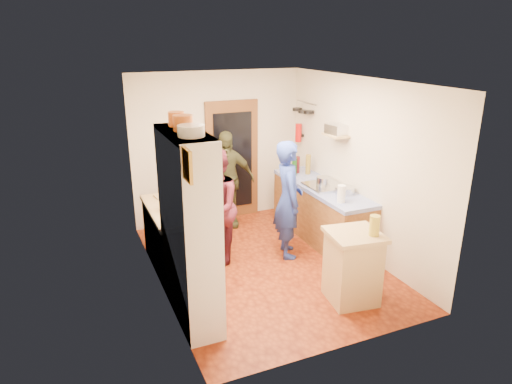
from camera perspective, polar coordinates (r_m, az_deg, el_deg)
floor at (r=6.67m, az=1.18°, el=-9.16°), size 3.00×4.00×0.02m
ceiling at (r=5.91m, az=1.36°, el=13.87°), size 3.00×4.00×0.02m
wall_back at (r=7.97m, az=-4.78°, el=5.58°), size 3.00×0.02×2.60m
wall_front at (r=4.53m, az=11.94°, el=-5.32°), size 3.00×0.02×2.60m
wall_left at (r=5.73m, az=-12.59°, el=-0.17°), size 0.02×4.00×2.60m
wall_right at (r=6.91m, az=12.75°, el=3.09°), size 0.02×4.00×2.60m
door_frame at (r=8.08m, az=-2.96°, el=3.97°), size 0.95×0.06×2.10m
door_glass at (r=8.05m, az=-2.87°, el=3.91°), size 0.70×0.02×1.70m
hutch_body at (r=5.11m, az=-8.34°, el=-4.67°), size 0.40×1.20×2.20m
hutch_top_shelf at (r=4.79m, az=-8.95°, el=7.26°), size 0.40×1.14×0.04m
plate_stack at (r=4.52m, az=-8.12°, el=7.59°), size 0.27×0.27×0.11m
orange_pot_a at (r=4.80m, az=-9.12°, el=8.52°), size 0.21×0.21×0.16m
orange_pot_b at (r=5.08m, az=-9.95°, el=8.98°), size 0.18×0.18×0.16m
left_counter_base at (r=6.52m, az=-10.16°, el=-5.90°), size 0.60×1.40×0.85m
left_counter_top at (r=6.35m, az=-10.39°, el=-2.21°), size 0.64×1.44×0.05m
toaster at (r=5.85m, az=-8.81°, el=-2.75°), size 0.26×0.19×0.18m
kettle at (r=6.23m, az=-10.73°, el=-1.52°), size 0.20×0.20×0.18m
orange_bowl at (r=6.47m, az=-10.03°, el=-1.15°), size 0.19×0.19×0.08m
chopping_board at (r=6.81m, az=-11.25°, el=-0.46°), size 0.32×0.25×0.02m
right_counter_base at (r=7.41m, az=8.07°, el=-2.72°), size 0.60×2.20×0.84m
right_counter_top at (r=7.26m, az=8.23°, el=0.58°), size 0.62×2.22×0.06m
hob at (r=7.17m, az=8.63°, el=0.75°), size 0.55×0.58×0.04m
pot_on_hob at (r=7.10m, az=8.41°, el=1.34°), size 0.21×0.21×0.14m
bottle_a at (r=7.67m, az=4.82°, el=3.19°), size 0.09×0.09×0.32m
bottle_b at (r=7.84m, az=5.24°, el=3.40°), size 0.08×0.08×0.29m
bottle_c at (r=7.79m, az=6.53°, el=3.46°), size 0.11×0.11×0.34m
paper_towel at (r=6.53m, az=10.63°, el=-0.22°), size 0.14×0.14×0.25m
mixing_bowl at (r=6.91m, az=11.01°, el=0.22°), size 0.30×0.30×0.11m
island_base at (r=5.78m, az=11.94°, el=-9.36°), size 0.62×0.62×0.86m
island_top at (r=5.58m, az=12.26°, el=-5.24°), size 0.70×0.70×0.05m
cutting_board at (r=5.60m, az=11.58°, el=-5.01°), size 0.39×0.33×0.02m
oil_jar at (r=5.51m, az=14.60°, el=-4.08°), size 0.14×0.14×0.25m
pan_rail at (r=7.99m, az=6.38°, el=11.03°), size 0.02×0.65×0.02m
pan_hang_a at (r=7.83m, az=6.59°, el=9.90°), size 0.18×0.18×0.05m
pan_hang_b at (r=8.00m, az=5.87°, el=9.98°), size 0.16×0.16×0.05m
pan_hang_c at (r=8.17m, az=5.18°, el=10.26°), size 0.17×0.17×0.05m
wall_shelf at (r=7.10m, az=9.93°, el=7.01°), size 0.26×0.42×0.03m
radio at (r=7.08m, az=9.98°, el=7.72°), size 0.26×0.33×0.15m
ext_bracket at (r=8.24m, az=5.69°, el=7.07°), size 0.06×0.10×0.04m
fire_extinguisher at (r=8.21m, az=5.33°, el=7.38°), size 0.11×0.11×0.32m
picture_frame at (r=4.07m, az=-8.59°, el=3.32°), size 0.03×0.25×0.30m
person_hob at (r=6.64m, az=4.39°, el=-1.01°), size 0.57×0.73×1.75m
person_left at (r=6.46m, az=-4.89°, el=-1.86°), size 0.86×0.98×1.69m
person_back at (r=7.71m, az=-3.74°, el=1.56°), size 1.05×0.64×1.67m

